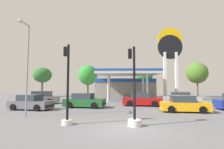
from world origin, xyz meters
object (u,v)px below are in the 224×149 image
tree_1 (88,75)px  tree_3 (197,73)px  car_5 (184,104)px  car_6 (181,99)px  station_pole_sign (170,54)px  traffic_signal_1 (67,96)px  corner_streetlamp (26,60)px  tree_0 (42,75)px  car_0 (31,103)px  traffic_signal_0 (134,105)px  car_3 (41,98)px  tree_2 (144,76)px  car_4 (142,100)px  car_2 (84,101)px

tree_1 → tree_3: 23.79m
car_5 → car_6: 6.99m
car_5 → station_pole_sign: bearing=76.4°
traffic_signal_1 → corner_streetlamp: corner_streetlamp is taller
car_6 → tree_1: size_ratio=0.65×
tree_0 → traffic_signal_1: bearing=-64.1°
car_0 → station_pole_sign: bearing=35.3°
car_5 → traffic_signal_0: traffic_signal_0 is taller
car_3 → tree_2: tree_2 is taller
traffic_signal_1 → tree_2: (9.52, 29.27, 3.18)m
car_5 → tree_3: bearing=62.0°
car_6 → traffic_signal_0: 14.16m
car_3 → car_6: bearing=-1.7°
station_pole_sign → tree_2: station_pole_sign is taller
car_4 → corner_streetlamp: bearing=-142.4°
tree_2 → traffic_signal_1: bearing=-108.0°
car_0 → car_3: car_3 is taller
station_pole_sign → traffic_signal_1: (-12.18, -18.83, -6.24)m
station_pole_sign → corner_streetlamp: size_ratio=1.77×
car_3 → tree_0: tree_0 is taller
car_4 → car_5: size_ratio=1.11×
car_3 → tree_2: (16.52, 16.87, 4.07)m
station_pole_sign → traffic_signal_1: 23.28m
car_6 → car_4: bearing=-161.5°
traffic_signal_0 → tree_3: 32.00m
car_6 → traffic_signal_1: size_ratio=0.98×
station_pole_sign → car_0: (-17.54, -12.40, -7.24)m
car_2 → tree_1: bearing=98.2°
car_3 → car_4: 13.14m
station_pole_sign → tree_3: station_pole_sign is taller
corner_streetlamp → station_pole_sign: bearing=45.4°
traffic_signal_1 → car_0: bearing=129.8°
station_pole_sign → traffic_signal_0: size_ratio=2.73×
car_6 → tree_3: tree_3 is taller
car_3 → tree_1: bearing=77.0°
car_4 → tree_1: 20.72m
tree_0 → car_6: bearing=-33.7°
car_0 → traffic_signal_1: (5.36, -6.43, 0.99)m
car_3 → car_6: (18.19, -0.54, -0.04)m
car_6 → tree_2: (-1.67, 17.42, 4.11)m
car_5 → corner_streetlamp: size_ratio=0.60×
car_5 → tree_3: tree_3 is taller
car_2 → car_6: bearing=16.7°
tree_3 → car_6: bearing=-121.6°
car_2 → tree_3: size_ratio=0.61×
tree_3 → traffic_signal_1: bearing=-127.2°
car_4 → car_6: 5.53m
car_2 → car_4: size_ratio=0.97×
car_5 → corner_streetlamp: 13.53m
station_pole_sign → car_6: size_ratio=2.68×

